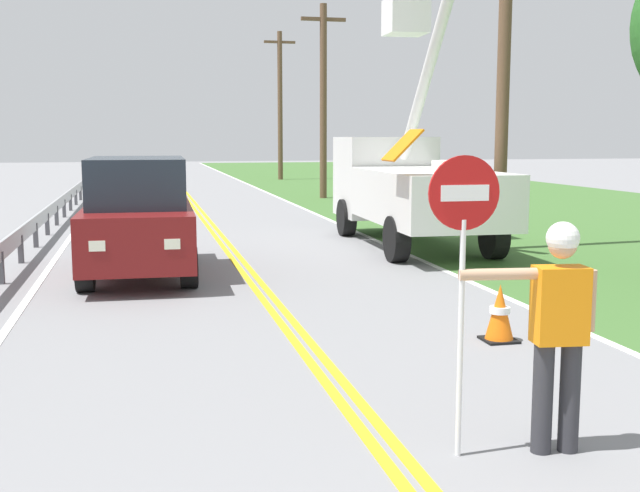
{
  "coord_description": "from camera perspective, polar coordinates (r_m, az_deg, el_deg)",
  "views": [
    {
      "loc": [
        -1.84,
        -1.09,
        2.46
      ],
      "look_at": [
        0.17,
        7.81,
        1.2
      ],
      "focal_mm": 44.33,
      "sensor_mm": 36.0,
      "label": 1
    }
  ],
  "objects": [
    {
      "name": "edge_line_left",
      "position": [
        21.3,
        -17.38,
        0.9
      ],
      "size": [
        0.12,
        110.0,
        0.01
      ],
      "primitive_type": "cube",
      "color": "silver",
      "rests_on": "ground"
    },
    {
      "name": "utility_bucket_truck",
      "position": [
        18.32,
        6.35,
        4.56
      ],
      "size": [
        2.79,
        6.85,
        5.58
      ],
      "color": "silver",
      "rests_on": "ground"
    },
    {
      "name": "traffic_cone_lead",
      "position": [
        9.84,
        12.84,
        -4.81
      ],
      "size": [
        0.4,
        0.4,
        0.7
      ],
      "color": "orange",
      "rests_on": "ground"
    },
    {
      "name": "oncoming_suv_nearest",
      "position": [
        14.45,
        -12.97,
        2.11
      ],
      "size": [
        2.0,
        4.65,
        2.1
      ],
      "color": "maroon",
      "rests_on": "ground"
    },
    {
      "name": "utility_pole_mid",
      "position": [
        32.04,
        0.24,
        10.65
      ],
      "size": [
        1.8,
        0.28,
        7.66
      ],
      "color": "brown",
      "rests_on": "ground"
    },
    {
      "name": "centerline_yellow_left",
      "position": [
        21.3,
        -7.93,
        1.18
      ],
      "size": [
        0.11,
        110.0,
        0.01
      ],
      "primitive_type": "cube",
      "color": "yellow",
      "rests_on": "ground"
    },
    {
      "name": "stop_sign_paddle",
      "position": [
        6.01,
        10.29,
        0.54
      ],
      "size": [
        0.56,
        0.04,
        2.33
      ],
      "color": "silver",
      "rests_on": "ground"
    },
    {
      "name": "grass_verge_right",
      "position": [
        25.13,
        19.69,
        1.81
      ],
      "size": [
        16.0,
        110.0,
        0.01
      ],
      "primitive_type": "cube",
      "color": "#3D662D",
      "rests_on": "ground"
    },
    {
      "name": "centerline_yellow_right",
      "position": [
        21.32,
        -7.45,
        1.19
      ],
      "size": [
        0.11,
        110.0,
        0.01
      ],
      "primitive_type": "cube",
      "color": "yellow",
      "rests_on": "ground"
    },
    {
      "name": "guardrail_left_shoulder",
      "position": [
        17.66,
        -20.33,
        1.07
      ],
      "size": [
        0.1,
        32.0,
        0.71
      ],
      "color": "#9EA0A3",
      "rests_on": "ground"
    },
    {
      "name": "utility_pole_far",
      "position": [
        46.2,
        -2.9,
        10.27
      ],
      "size": [
        1.8,
        0.28,
        8.42
      ],
      "color": "brown",
      "rests_on": "ground"
    },
    {
      "name": "utility_pole_near",
      "position": [
        17.84,
        13.16,
        13.81
      ],
      "size": [
        1.8,
        0.28,
        8.37
      ],
      "color": "brown",
      "rests_on": "ground"
    },
    {
      "name": "flagger_worker",
      "position": [
        6.39,
        16.8,
        -5.28
      ],
      "size": [
        1.08,
        0.28,
        1.83
      ],
      "color": "#2D2D33",
      "rests_on": "ground"
    },
    {
      "name": "edge_line_right",
      "position": [
        21.91,
        1.73,
        1.44
      ],
      "size": [
        0.12,
        110.0,
        0.01
      ],
      "primitive_type": "cube",
      "color": "silver",
      "rests_on": "ground"
    }
  ]
}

